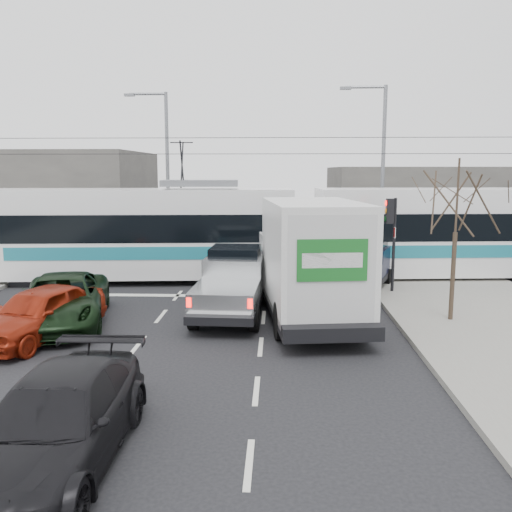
{
  "coord_description": "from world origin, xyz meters",
  "views": [
    {
      "loc": [
        2.15,
        -14.25,
        4.78
      ],
      "look_at": [
        1.39,
        4.54,
        1.8
      ],
      "focal_mm": 38.0,
      "sensor_mm": 36.0,
      "label": 1
    }
  ],
  "objects_px": {
    "navy_pickup": "(364,267)",
    "silver_pickup": "(233,281)",
    "box_truck": "(309,261)",
    "green_car": "(62,301)",
    "street_lamp_far": "(164,164)",
    "traffic_signal": "(391,224)",
    "red_car": "(39,313)",
    "bare_tree": "(457,203)",
    "tram": "(303,232)",
    "dark_car": "(57,422)",
    "street_lamp_near": "(379,164)"
  },
  "relations": [
    {
      "from": "navy_pickup",
      "to": "silver_pickup",
      "type": "bearing_deg",
      "value": -124.08
    },
    {
      "from": "box_truck",
      "to": "green_car",
      "type": "bearing_deg",
      "value": 179.89
    },
    {
      "from": "silver_pickup",
      "to": "street_lamp_far",
      "type": "bearing_deg",
      "value": 114.1
    },
    {
      "from": "traffic_signal",
      "to": "red_car",
      "type": "relative_size",
      "value": 0.8
    },
    {
      "from": "silver_pickup",
      "to": "box_truck",
      "type": "relative_size",
      "value": 0.75
    },
    {
      "from": "silver_pickup",
      "to": "navy_pickup",
      "type": "relative_size",
      "value": 1.21
    },
    {
      "from": "navy_pickup",
      "to": "street_lamp_far",
      "type": "bearing_deg",
      "value": 158.77
    },
    {
      "from": "street_lamp_far",
      "to": "silver_pickup",
      "type": "height_order",
      "value": "street_lamp_far"
    },
    {
      "from": "traffic_signal",
      "to": "navy_pickup",
      "type": "distance_m",
      "value": 2.13
    },
    {
      "from": "traffic_signal",
      "to": "box_truck",
      "type": "height_order",
      "value": "box_truck"
    },
    {
      "from": "bare_tree",
      "to": "green_car",
      "type": "relative_size",
      "value": 0.9
    },
    {
      "from": "green_car",
      "to": "traffic_signal",
      "type": "bearing_deg",
      "value": 8.76
    },
    {
      "from": "tram",
      "to": "bare_tree",
      "type": "bearing_deg",
      "value": -62.51
    },
    {
      "from": "box_truck",
      "to": "dark_car",
      "type": "height_order",
      "value": "box_truck"
    },
    {
      "from": "box_truck",
      "to": "green_car",
      "type": "distance_m",
      "value": 7.86
    },
    {
      "from": "box_truck",
      "to": "silver_pickup",
      "type": "bearing_deg",
      "value": 153.25
    },
    {
      "from": "tram",
      "to": "red_car",
      "type": "distance_m",
      "value": 12.02
    },
    {
      "from": "street_lamp_near",
      "to": "navy_pickup",
      "type": "relative_size",
      "value": 1.83
    },
    {
      "from": "bare_tree",
      "to": "red_car",
      "type": "xyz_separation_m",
      "value": [
        -12.22,
        -2.06,
        -3.03
      ]
    },
    {
      "from": "green_car",
      "to": "red_car",
      "type": "distance_m",
      "value": 1.47
    },
    {
      "from": "silver_pickup",
      "to": "green_car",
      "type": "xyz_separation_m",
      "value": [
        -5.2,
        -1.83,
        -0.28
      ]
    },
    {
      "from": "navy_pickup",
      "to": "red_car",
      "type": "distance_m",
      "value": 12.3
    },
    {
      "from": "silver_pickup",
      "to": "red_car",
      "type": "relative_size",
      "value": 1.32
    },
    {
      "from": "navy_pickup",
      "to": "box_truck",
      "type": "bearing_deg",
      "value": -98.36
    },
    {
      "from": "traffic_signal",
      "to": "tram",
      "type": "xyz_separation_m",
      "value": [
        -3.2,
        2.91,
        -0.63
      ]
    },
    {
      "from": "green_car",
      "to": "red_car",
      "type": "bearing_deg",
      "value": -105.92
    },
    {
      "from": "tram",
      "to": "navy_pickup",
      "type": "distance_m",
      "value": 3.36
    },
    {
      "from": "bare_tree",
      "to": "dark_car",
      "type": "height_order",
      "value": "bare_tree"
    },
    {
      "from": "street_lamp_far",
      "to": "navy_pickup",
      "type": "height_order",
      "value": "street_lamp_far"
    },
    {
      "from": "red_car",
      "to": "dark_car",
      "type": "bearing_deg",
      "value": -47.49
    },
    {
      "from": "bare_tree",
      "to": "traffic_signal",
      "type": "height_order",
      "value": "bare_tree"
    },
    {
      "from": "red_car",
      "to": "street_lamp_near",
      "type": "bearing_deg",
      "value": 65.25
    },
    {
      "from": "red_car",
      "to": "street_lamp_far",
      "type": "bearing_deg",
      "value": 105.0
    },
    {
      "from": "traffic_signal",
      "to": "box_truck",
      "type": "xyz_separation_m",
      "value": [
        -3.31,
        -3.66,
        -0.84
      ]
    },
    {
      "from": "bare_tree",
      "to": "tram",
      "type": "xyz_separation_m",
      "value": [
        -4.33,
        6.91,
        -1.68
      ]
    },
    {
      "from": "street_lamp_far",
      "to": "silver_pickup",
      "type": "xyz_separation_m",
      "value": [
        4.82,
        -12.26,
        -4.06
      ]
    },
    {
      "from": "street_lamp_near",
      "to": "red_car",
      "type": "bearing_deg",
      "value": -131.35
    },
    {
      "from": "street_lamp_far",
      "to": "silver_pickup",
      "type": "bearing_deg",
      "value": -68.51
    },
    {
      "from": "street_lamp_near",
      "to": "red_car",
      "type": "relative_size",
      "value": 2.0
    },
    {
      "from": "tram",
      "to": "box_truck",
      "type": "relative_size",
      "value": 3.67
    },
    {
      "from": "street_lamp_far",
      "to": "navy_pickup",
      "type": "relative_size",
      "value": 1.83
    },
    {
      "from": "tram",
      "to": "silver_pickup",
      "type": "relative_size",
      "value": 4.93
    },
    {
      "from": "traffic_signal",
      "to": "navy_pickup",
      "type": "relative_size",
      "value": 0.73
    },
    {
      "from": "box_truck",
      "to": "traffic_signal",
      "type": "bearing_deg",
      "value": 40.9
    },
    {
      "from": "street_lamp_far",
      "to": "red_car",
      "type": "xyz_separation_m",
      "value": [
        -0.43,
        -15.56,
        -4.35
      ]
    },
    {
      "from": "traffic_signal",
      "to": "tram",
      "type": "distance_m",
      "value": 4.37
    },
    {
      "from": "box_truck",
      "to": "dark_car",
      "type": "relative_size",
      "value": 1.56
    },
    {
      "from": "dark_car",
      "to": "red_car",
      "type": "bearing_deg",
      "value": 115.53
    },
    {
      "from": "green_car",
      "to": "dark_car",
      "type": "distance_m",
      "value": 8.65
    },
    {
      "from": "bare_tree",
      "to": "box_truck",
      "type": "height_order",
      "value": "bare_tree"
    }
  ]
}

